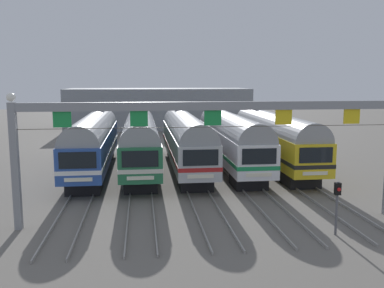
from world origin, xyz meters
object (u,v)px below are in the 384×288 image
object	(u,v)px
commuter_train_green	(140,139)
yard_signal_mast	(337,198)
commuter_train_white	(230,138)
catenary_gantry	(213,126)
commuter_train_blue	(93,140)
commuter_train_yellow	(274,137)
commuter_train_stainless	(186,139)

from	to	relation	value
commuter_train_green	yard_signal_mast	world-z (taller)	commuter_train_green
commuter_train_white	yard_signal_mast	xyz separation A→B (m)	(1.91, -16.22, -0.80)
catenary_gantry	yard_signal_mast	xyz separation A→B (m)	(5.74, -2.72, -3.33)
catenary_gantry	yard_signal_mast	distance (m)	7.17
commuter_train_blue	catenary_gantry	size ratio (longest dim) A/B	0.88
commuter_train_white	commuter_train_green	bearing A→B (deg)	179.97
commuter_train_white	commuter_train_yellow	xyz separation A→B (m)	(3.83, 0.00, 0.00)
commuter_train_blue	catenary_gantry	xyz separation A→B (m)	(7.65, -13.50, 2.53)
catenary_gantry	commuter_train_blue	bearing A→B (deg)	119.55
commuter_train_green	commuter_train_yellow	world-z (taller)	same
commuter_train_stainless	yard_signal_mast	size ratio (longest dim) A/B	6.71
catenary_gantry	yard_signal_mast	bearing A→B (deg)	-25.36
commuter_train_white	commuter_train_yellow	world-z (taller)	commuter_train_yellow
commuter_train_green	yard_signal_mast	xyz separation A→B (m)	(9.57, -16.22, -0.80)
commuter_train_white	yard_signal_mast	world-z (taller)	commuter_train_white
commuter_train_green	commuter_train_white	xyz separation A→B (m)	(7.65, -0.00, -0.00)
commuter_train_blue	commuter_train_green	xyz separation A→B (m)	(3.83, 0.00, 0.00)
commuter_train_white	commuter_train_blue	bearing A→B (deg)	179.98
commuter_train_blue	commuter_train_stainless	size ratio (longest dim) A/B	1.00
commuter_train_yellow	yard_signal_mast	distance (m)	16.35
commuter_train_yellow	commuter_train_white	bearing A→B (deg)	-179.93
commuter_train_white	commuter_train_yellow	bearing A→B (deg)	0.07
commuter_train_stainless	commuter_train_yellow	distance (m)	7.65
commuter_train_yellow	catenary_gantry	distance (m)	15.72
commuter_train_white	yard_signal_mast	distance (m)	16.35
commuter_train_green	commuter_train_stainless	bearing A→B (deg)	0.00
commuter_train_blue	commuter_train_green	size ratio (longest dim) A/B	1.00
commuter_train_green	commuter_train_stainless	distance (m)	3.83
commuter_train_yellow	commuter_train_stainless	bearing A→B (deg)	180.00
commuter_train_blue	yard_signal_mast	xyz separation A→B (m)	(13.39, -16.22, -0.80)
commuter_train_blue	yard_signal_mast	bearing A→B (deg)	-50.45
commuter_train_yellow	yard_signal_mast	world-z (taller)	commuter_train_yellow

